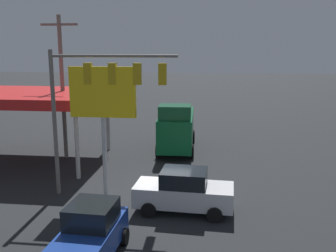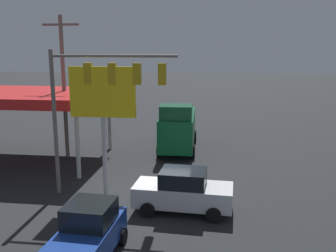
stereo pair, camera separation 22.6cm
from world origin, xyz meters
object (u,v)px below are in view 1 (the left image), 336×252
at_px(delivery_truck, 177,127).
at_px(traffic_signal_assembly, 101,88).
at_px(price_sign, 103,99).
at_px(utility_pole, 62,84).
at_px(hatchback_crossing, 90,234).
at_px(sedan_far, 184,191).

bearing_deg(delivery_truck, traffic_signal_assembly, -18.99).
relative_size(traffic_signal_assembly, price_sign, 1.12).
distance_m(utility_pole, delivery_truck, 8.43).
bearing_deg(hatchback_crossing, utility_pole, -151.88).
relative_size(traffic_signal_assembly, hatchback_crossing, 1.85).
distance_m(delivery_truck, hatchback_crossing, 14.86).
bearing_deg(traffic_signal_assembly, delivery_truck, -107.02).
bearing_deg(hatchback_crossing, sedan_far, 148.95).
bearing_deg(traffic_signal_assembly, utility_pole, -54.38).
bearing_deg(sedan_far, price_sign, -15.74).
xyz_separation_m(traffic_signal_assembly, price_sign, (-0.07, 0.02, -0.54)).
height_order(traffic_signal_assembly, sedan_far, traffic_signal_assembly).
xyz_separation_m(delivery_truck, sedan_far, (-1.30, 10.42, -0.74)).
relative_size(price_sign, hatchback_crossing, 1.65).
bearing_deg(traffic_signal_assembly, hatchback_crossing, 101.39).
bearing_deg(utility_pole, price_sign, 125.93).
xyz_separation_m(traffic_signal_assembly, hatchback_crossing, (-1.15, 5.72, -4.47)).
bearing_deg(sedan_far, traffic_signal_assembly, -15.74).
bearing_deg(delivery_truck, price_sign, -18.54).
relative_size(traffic_signal_assembly, sedan_far, 1.60).
bearing_deg(price_sign, hatchback_crossing, 100.76).
relative_size(traffic_signal_assembly, utility_pole, 0.77).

